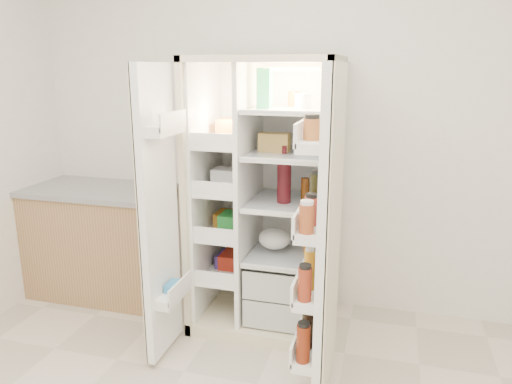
# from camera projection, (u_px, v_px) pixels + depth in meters

# --- Properties ---
(wall_back) EXTENTS (4.00, 0.02, 2.70)m
(wall_back) POSITION_uv_depth(u_px,v_px,m) (299.00, 123.00, 3.42)
(wall_back) COLOR white
(wall_back) RESTS_ON floor
(refrigerator) EXTENTS (0.92, 0.70, 1.80)m
(refrigerator) POSITION_uv_depth(u_px,v_px,m) (270.00, 217.00, 3.29)
(refrigerator) COLOR beige
(refrigerator) RESTS_ON floor
(freezer_door) EXTENTS (0.15, 0.40, 1.72)m
(freezer_door) POSITION_uv_depth(u_px,v_px,m) (159.00, 216.00, 2.82)
(freezer_door) COLOR white
(freezer_door) RESTS_ON floor
(fridge_door) EXTENTS (0.17, 0.58, 1.72)m
(fridge_door) POSITION_uv_depth(u_px,v_px,m) (325.00, 241.00, 2.48)
(fridge_door) COLOR white
(fridge_door) RESTS_ON floor
(kitchen_counter) EXTENTS (1.17, 0.62, 0.85)m
(kitchen_counter) POSITION_uv_depth(u_px,v_px,m) (96.00, 240.00, 3.78)
(kitchen_counter) COLOR #A78453
(kitchen_counter) RESTS_ON floor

